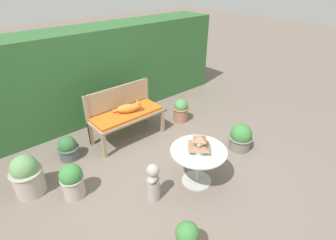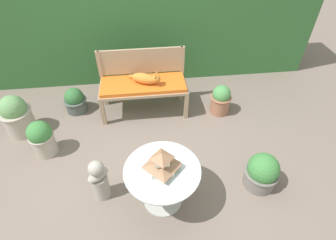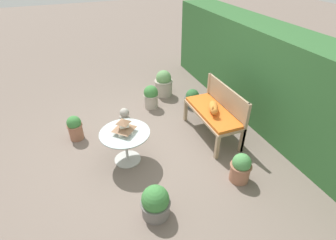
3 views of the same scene
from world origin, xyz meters
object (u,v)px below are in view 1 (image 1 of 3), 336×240
(potted_plant_hedge_corner, at_px, (187,239))
(garden_bust, at_px, (153,182))
(potted_plant_table_far, at_px, (68,148))
(garden_bench, at_px, (127,116))
(potted_plant_bench_right, at_px, (181,110))
(potted_plant_patio_mid, at_px, (27,175))
(pagoda_birdhouse, at_px, (199,144))
(potted_plant_path_edge, at_px, (72,180))
(patio_table, at_px, (198,157))
(potted_plant_table_near, at_px, (241,137))
(cat, at_px, (129,108))

(potted_plant_hedge_corner, bearing_deg, garden_bust, 75.14)
(garden_bust, relative_size, potted_plant_table_far, 1.42)
(garden_bench, height_order, potted_plant_bench_right, garden_bench)
(garden_bench, xyz_separation_m, potted_plant_hedge_corner, (-0.80, -2.38, -0.22))
(garden_bench, distance_m, potted_plant_patio_mid, 1.84)
(pagoda_birdhouse, relative_size, potted_plant_path_edge, 0.58)
(pagoda_birdhouse, xyz_separation_m, potted_plant_path_edge, (-1.49, 0.92, -0.41))
(garden_bench, distance_m, garden_bust, 1.61)
(potted_plant_patio_mid, bearing_deg, potted_plant_hedge_corner, -64.47)
(potted_plant_table_far, height_order, potted_plant_patio_mid, potted_plant_patio_mid)
(patio_table, bearing_deg, garden_bench, 94.19)
(pagoda_birdhouse, xyz_separation_m, garden_bust, (-0.69, 0.16, -0.39))
(potted_plant_path_edge, height_order, potted_plant_table_far, potted_plant_path_edge)
(potted_plant_table_far, bearing_deg, potted_plant_bench_right, -7.51)
(patio_table, xyz_separation_m, potted_plant_patio_mid, (-1.94, 1.38, -0.15))
(garden_bench, xyz_separation_m, garden_bust, (-0.57, -1.50, -0.17))
(garden_bench, relative_size, patio_table, 1.64)
(potted_plant_table_far, relative_size, potted_plant_patio_mid, 0.66)
(potted_plant_hedge_corner, bearing_deg, pagoda_birdhouse, 38.31)
(potted_plant_table_near, distance_m, potted_plant_hedge_corner, 2.26)
(garden_bench, height_order, cat, cat)
(pagoda_birdhouse, distance_m, potted_plant_hedge_corner, 1.26)
(garden_bench, bearing_deg, potted_plant_patio_mid, -171.57)
(garden_bench, distance_m, potted_plant_bench_right, 1.21)
(garden_bench, distance_m, potted_plant_table_far, 1.13)
(potted_plant_bench_right, bearing_deg, garden_bench, 172.06)
(potted_plant_bench_right, bearing_deg, pagoda_birdhouse, -125.49)
(pagoda_birdhouse, distance_m, potted_plant_table_far, 2.21)
(cat, bearing_deg, garden_bust, -88.39)
(garden_bust, bearing_deg, potted_plant_bench_right, -2.53)
(garden_bust, bearing_deg, patio_table, -52.45)
(potted_plant_table_near, bearing_deg, patio_table, -175.58)
(patio_table, bearing_deg, potted_plant_bench_right, 54.51)
(potted_plant_path_edge, relative_size, potted_plant_hedge_corner, 1.09)
(potted_plant_table_near, bearing_deg, pagoda_birdhouse, -175.58)
(cat, xyz_separation_m, pagoda_birdhouse, (0.07, -1.63, 0.06))
(cat, xyz_separation_m, potted_plant_table_far, (-1.13, 0.16, -0.43))
(pagoda_birdhouse, bearing_deg, potted_plant_bench_right, 54.51)
(garden_bench, relative_size, potted_plant_table_far, 3.19)
(potted_plant_hedge_corner, bearing_deg, garden_bench, 71.33)
(cat, xyz_separation_m, garden_bust, (-0.62, -1.47, -0.33))
(potted_plant_table_far, height_order, potted_plant_bench_right, potted_plant_bench_right)
(potted_plant_patio_mid, bearing_deg, potted_plant_path_edge, -46.26)
(cat, distance_m, pagoda_birdhouse, 1.63)
(cat, bearing_deg, potted_plant_hedge_corner, -85.54)
(garden_bench, distance_m, potted_plant_path_edge, 1.57)
(pagoda_birdhouse, distance_m, potted_plant_path_edge, 1.80)
(patio_table, distance_m, potted_plant_bench_right, 1.84)
(cat, distance_m, potted_plant_bench_right, 1.20)
(patio_table, xyz_separation_m, potted_plant_table_far, (-1.21, 1.79, -0.26))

